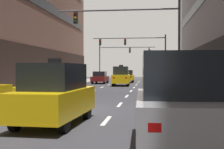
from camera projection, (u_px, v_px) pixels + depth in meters
The scene contains 30 objects.
ground_plane at pixel (81, 109), 14.17m from camera, with size 120.00×120.00×0.00m, color #38383D.
lane_stripe_l1_s3 at pixel (20, 119), 11.39m from camera, with size 0.16×2.00×0.01m, color silver.
lane_stripe_l1_s4 at pixel (59, 104), 16.35m from camera, with size 0.16×2.00×0.01m, color silver.
lane_stripe_l1_s5 at pixel (80, 96), 21.31m from camera, with size 0.16×2.00×0.01m, color silver.
lane_stripe_l1_s6 at pixel (93, 91), 26.28m from camera, with size 0.16×2.00×0.01m, color silver.
lane_stripe_l1_s7 at pixel (102, 87), 31.24m from camera, with size 0.16×2.00×0.01m, color silver.
lane_stripe_l1_s8 at pixel (109, 85), 36.20m from camera, with size 0.16×2.00×0.01m, color silver.
lane_stripe_l1_s9 at pixel (114, 83), 41.16m from camera, with size 0.16×2.00×0.01m, color silver.
lane_stripe_l1_s10 at pixel (117, 81), 46.12m from camera, with size 0.16×2.00×0.01m, color silver.
lane_stripe_l2_s3 at pixel (106, 120), 10.99m from camera, with size 0.16×2.00×0.01m, color silver.
lane_stripe_l2_s4 at pixel (120, 105), 15.95m from camera, with size 0.16×2.00×0.01m, color silver.
lane_stripe_l2_s5 at pixel (127, 96), 20.91m from camera, with size 0.16×2.00×0.01m, color silver.
lane_stripe_l2_s6 at pixel (131, 91), 25.88m from camera, with size 0.16×2.00×0.01m, color silver.
lane_stripe_l2_s7 at pixel (134, 87), 30.84m from camera, with size 0.16×2.00×0.01m, color silver.
lane_stripe_l2_s8 at pixel (136, 85), 35.80m from camera, with size 0.16×2.00×0.01m, color silver.
lane_stripe_l2_s9 at pixel (138, 83), 40.76m from camera, with size 0.16×2.00×0.01m, color silver.
lane_stripe_l2_s10 at pixel (139, 82), 45.72m from camera, with size 0.16×2.00×0.01m, color silver.
taxi_driving_0 at pixel (121, 76), 34.22m from camera, with size 2.04×4.54×2.35m.
taxi_driving_1 at pixel (55, 94), 10.23m from camera, with size 1.98×4.32×2.23m.
taxi_driving_2 at pixel (37, 88), 17.25m from camera, with size 1.87×4.23×1.74m.
car_driving_3 at pixel (100, 78), 39.45m from camera, with size 1.83×4.23×1.58m.
car_driving_5 at pixel (61, 83), 22.67m from camera, with size 1.92×4.59×1.72m.
taxi_driving_6 at pixel (127, 76), 43.07m from camera, with size 1.99×4.65×1.93m.
car_parked_0 at pixel (180, 103), 6.82m from camera, with size 2.04×4.61×2.21m.
car_parked_1 at pixel (165, 93), 13.07m from camera, with size 1.89×4.45×1.67m.
car_parked_2 at pixel (161, 86), 18.60m from camera, with size 2.07×4.70×1.74m.
traffic_signal_0 at pixel (142, 30), 22.16m from camera, with size 9.07×0.35×6.76m.
traffic_signal_1 at pixel (139, 48), 41.24m from camera, with size 9.97×0.35×6.39m.
traffic_signal_2 at pixel (119, 54), 51.73m from camera, with size 9.52×0.34×5.98m.
pedestrian_0 at pixel (205, 81), 19.01m from camera, with size 0.28×0.52×1.70m.
Camera 1 is at (3.18, -13.85, 1.86)m, focal length 48.74 mm.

